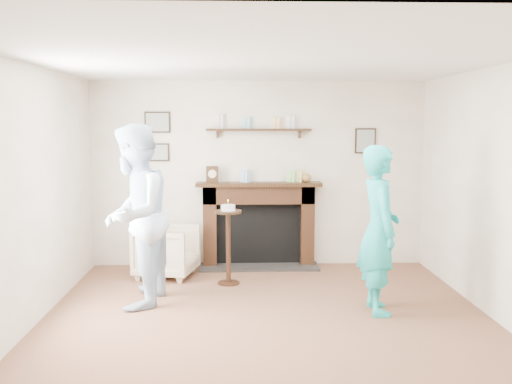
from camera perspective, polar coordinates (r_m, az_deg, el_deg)
ground at (r=5.56m, az=1.28°, el=-13.51°), size 5.00×5.00×0.00m
room_shell at (r=5.91m, az=0.92°, el=3.84°), size 4.54×5.02×2.52m
armchair at (r=7.42m, az=-8.84°, el=-8.33°), size 0.85×0.83×0.65m
man at (r=6.36m, az=-11.83°, el=-10.99°), size 0.83×1.01×1.94m
woman at (r=6.17m, az=11.98°, el=-11.58°), size 0.42×0.64×1.72m
pedestal_table at (r=6.87m, az=-2.79°, el=-4.05°), size 0.32×0.32×1.03m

